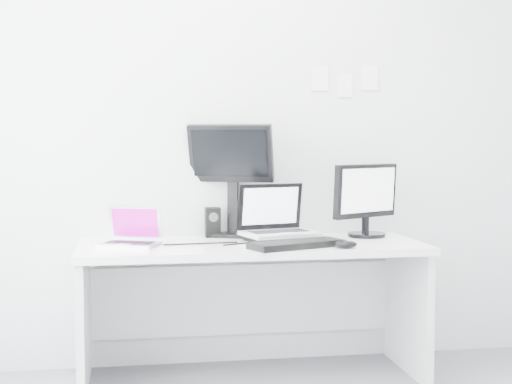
# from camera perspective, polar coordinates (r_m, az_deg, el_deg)

# --- Properties ---
(back_wall) EXTENTS (3.60, 0.00, 3.60)m
(back_wall) POSITION_cam_1_polar(r_m,az_deg,el_deg) (4.33, -1.09, 4.97)
(back_wall) COLOR silver
(back_wall) RESTS_ON ground
(desk) EXTENTS (1.80, 0.70, 0.73)m
(desk) POSITION_cam_1_polar(r_m,az_deg,el_deg) (4.08, -0.33, -8.91)
(desk) COLOR white
(desk) RESTS_ON ground
(macbook) EXTENTS (0.34, 0.30, 0.21)m
(macbook) POSITION_cam_1_polar(r_m,az_deg,el_deg) (3.94, -9.45, -2.48)
(macbook) COLOR #A9A9AE
(macbook) RESTS_ON desk
(speaker) EXTENTS (0.10, 0.10, 0.16)m
(speaker) POSITION_cam_1_polar(r_m,az_deg,el_deg) (4.26, -3.25, -2.28)
(speaker) COLOR black
(speaker) RESTS_ON desk
(dell_laptop) EXTENTS (0.44, 0.38, 0.31)m
(dell_laptop) POSITION_cam_1_polar(r_m,az_deg,el_deg) (4.06, 1.80, -1.52)
(dell_laptop) COLOR #BABDC2
(dell_laptop) RESTS_ON desk
(rear_monitor) EXTENTS (0.50, 0.35, 0.65)m
(rear_monitor) POSITION_cam_1_polar(r_m,az_deg,el_deg) (4.25, -1.82, 0.97)
(rear_monitor) COLOR black
(rear_monitor) RESTS_ON desk
(samsung_monitor) EXTENTS (0.50, 0.41, 0.42)m
(samsung_monitor) POSITION_cam_1_polar(r_m,az_deg,el_deg) (4.30, 8.28, -0.53)
(samsung_monitor) COLOR black
(samsung_monitor) RESTS_ON desk
(keyboard) EXTENTS (0.52, 0.34, 0.03)m
(keyboard) POSITION_cam_1_polar(r_m,az_deg,el_deg) (3.85, 3.08, -3.92)
(keyboard) COLOR black
(keyboard) RESTS_ON desk
(mouse) EXTENTS (0.12, 0.08, 0.04)m
(mouse) POSITION_cam_1_polar(r_m,az_deg,el_deg) (3.85, 6.71, -3.91)
(mouse) COLOR black
(mouse) RESTS_ON desk
(wall_note_0) EXTENTS (0.10, 0.00, 0.14)m
(wall_note_0) POSITION_cam_1_polar(r_m,az_deg,el_deg) (4.42, 4.76, 8.43)
(wall_note_0) COLOR white
(wall_note_0) RESTS_ON back_wall
(wall_note_1) EXTENTS (0.09, 0.00, 0.13)m
(wall_note_1) POSITION_cam_1_polar(r_m,az_deg,el_deg) (4.46, 6.64, 7.87)
(wall_note_1) COLOR white
(wall_note_1) RESTS_ON back_wall
(wall_note_2) EXTENTS (0.10, 0.00, 0.14)m
(wall_note_2) POSITION_cam_1_polar(r_m,az_deg,el_deg) (4.51, 8.50, 8.45)
(wall_note_2) COLOR white
(wall_note_2) RESTS_ON back_wall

